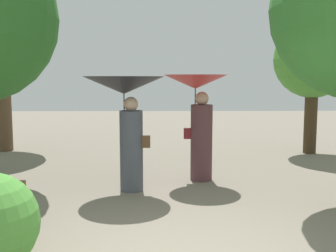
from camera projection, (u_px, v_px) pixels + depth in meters
person_left at (126, 104)px, 6.83m from camera, size 1.37×1.37×1.96m
person_right at (198, 106)px, 7.55m from camera, size 1.19×1.19×2.00m
tree_mid_right at (313, 51)px, 10.16m from camera, size 1.97×1.97×3.85m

